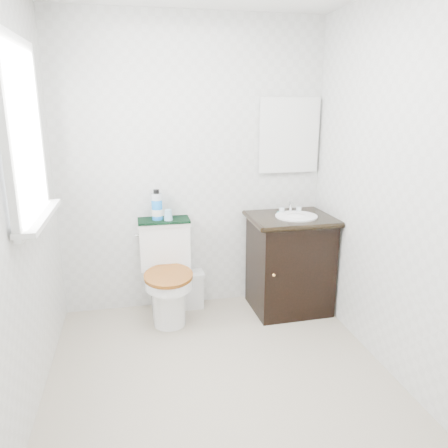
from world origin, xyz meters
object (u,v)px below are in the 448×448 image
object	(u,v)px
vanity	(290,261)
mouthwash_bottle	(157,206)
toilet	(167,277)
trash_bin	(191,289)
cup	(168,215)

from	to	relation	value
vanity	mouthwash_bottle	distance (m)	1.20
toilet	trash_bin	xyz separation A→B (m)	(0.21, 0.13, -0.18)
vanity	mouthwash_bottle	size ratio (longest dim) A/B	3.72
vanity	mouthwash_bottle	world-z (taller)	mouthwash_bottle
mouthwash_bottle	trash_bin	bearing A→B (deg)	1.66
vanity	toilet	bearing A→B (deg)	176.38
toilet	cup	size ratio (longest dim) A/B	9.04
cup	vanity	bearing A→B (deg)	-8.43
vanity	mouthwash_bottle	xyz separation A→B (m)	(-1.08, 0.19, 0.48)
mouthwash_bottle	vanity	bearing A→B (deg)	-9.94
cup	toilet	bearing A→B (deg)	-113.11
toilet	trash_bin	size ratio (longest dim) A/B	2.47
toilet	mouthwash_bottle	bearing A→B (deg)	112.01
trash_bin	mouthwash_bottle	bearing A→B (deg)	-178.34
trash_bin	cup	size ratio (longest dim) A/B	3.66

